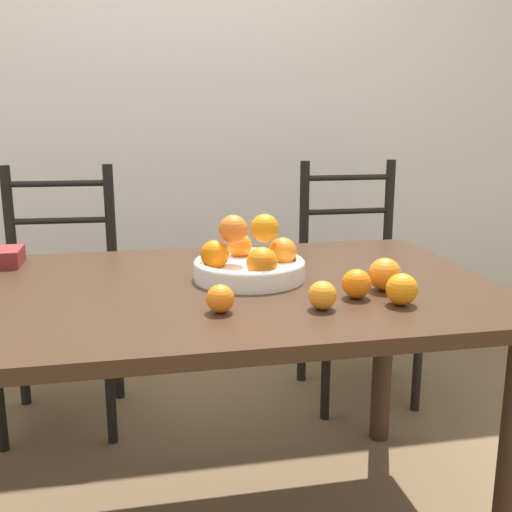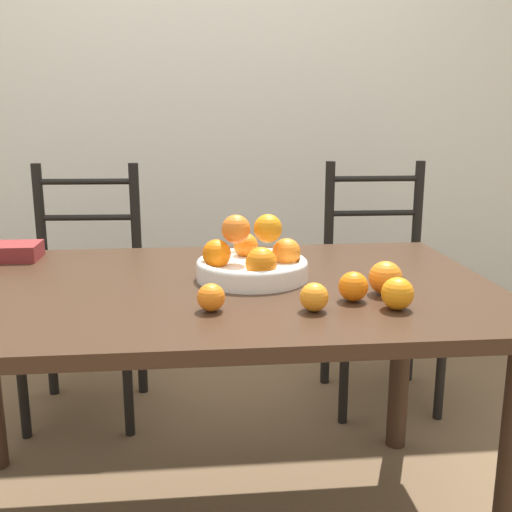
{
  "view_description": "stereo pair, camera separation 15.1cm",
  "coord_description": "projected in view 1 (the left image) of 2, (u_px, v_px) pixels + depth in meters",
  "views": [
    {
      "loc": [
        -0.15,
        -1.5,
        1.16
      ],
      "look_at": [
        0.14,
        -0.05,
        0.81
      ],
      "focal_mm": 42.0,
      "sensor_mm": 36.0,
      "label": 1
    },
    {
      "loc": [
        -0.0,
        -1.52,
        1.16
      ],
      "look_at": [
        0.14,
        -0.05,
        0.81
      ],
      "focal_mm": 42.0,
      "sensor_mm": 36.0,
      "label": 2
    }
  ],
  "objects": [
    {
      "name": "wall_back",
      "position": [
        162.0,
        86.0,
        2.87
      ],
      "size": [
        8.0,
        0.06,
        2.6
      ],
      "color": "silver",
      "rests_on": "ground_plane"
    },
    {
      "name": "dining_table",
      "position": [
        199.0,
        320.0,
        1.58
      ],
      "size": [
        1.55,
        0.92,
        0.73
      ],
      "color": "#382316",
      "rests_on": "ground_plane"
    },
    {
      "name": "fruit_bowl",
      "position": [
        250.0,
        261.0,
        1.61
      ],
      "size": [
        0.3,
        0.3,
        0.18
      ],
      "color": "white",
      "rests_on": "dining_table"
    },
    {
      "name": "orange_loose_0",
      "position": [
        357.0,
        284.0,
        1.44
      ],
      "size": [
        0.07,
        0.07,
        0.07
      ],
      "color": "orange",
      "rests_on": "dining_table"
    },
    {
      "name": "orange_loose_1",
      "position": [
        385.0,
        274.0,
        1.5
      ],
      "size": [
        0.08,
        0.08,
        0.08
      ],
      "color": "orange",
      "rests_on": "dining_table"
    },
    {
      "name": "orange_loose_2",
      "position": [
        220.0,
        299.0,
        1.34
      ],
      "size": [
        0.06,
        0.06,
        0.06
      ],
      "color": "orange",
      "rests_on": "dining_table"
    },
    {
      "name": "orange_loose_3",
      "position": [
        402.0,
        289.0,
        1.39
      ],
      "size": [
        0.07,
        0.07,
        0.07
      ],
      "color": "orange",
      "rests_on": "dining_table"
    },
    {
      "name": "orange_loose_4",
      "position": [
        322.0,
        295.0,
        1.36
      ],
      "size": [
        0.07,
        0.07,
        0.07
      ],
      "color": "orange",
      "rests_on": "dining_table"
    },
    {
      "name": "chair_left",
      "position": [
        60.0,
        302.0,
        2.27
      ],
      "size": [
        0.44,
        0.42,
        0.98
      ],
      "rotation": [
        0.0,
        0.0,
        -0.05
      ],
      "color": "black",
      "rests_on": "ground_plane"
    },
    {
      "name": "chair_right",
      "position": [
        356.0,
        285.0,
        2.5
      ],
      "size": [
        0.43,
        0.41,
        0.98
      ],
      "rotation": [
        0.0,
        0.0,
        -0.02
      ],
      "color": "black",
      "rests_on": "ground_plane"
    }
  ]
}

